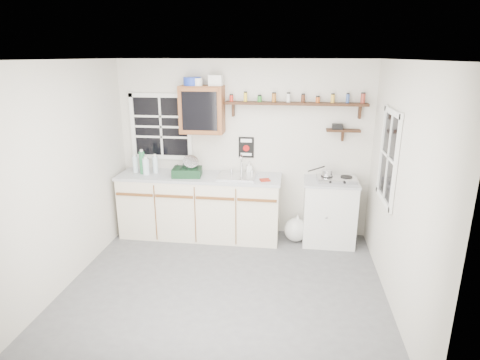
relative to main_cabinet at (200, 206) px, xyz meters
name	(u,v)px	position (x,y,z in m)	size (l,w,h in m)	color
room	(224,182)	(0.58, -1.30, 0.79)	(3.64, 3.24, 2.54)	#4F4F52
main_cabinet	(200,206)	(0.00, 0.00, 0.00)	(2.31, 0.63, 0.92)	beige
right_cabinet	(329,212)	(1.83, 0.03, -0.01)	(0.73, 0.57, 0.91)	silver
sink	(237,176)	(0.54, 0.01, 0.47)	(0.52, 0.44, 0.29)	silver
upper_cabinet	(202,110)	(0.03, 0.14, 1.36)	(0.60, 0.32, 0.65)	brown
upper_cabinet_clutter	(201,81)	(0.03, 0.14, 1.75)	(0.53, 0.24, 0.14)	#1932A7
spice_shelf	(296,103)	(1.32, 0.21, 1.47)	(1.91, 0.18, 0.35)	black
secondary_shelf	(341,130)	(1.94, 0.22, 1.12)	(0.45, 0.16, 0.24)	black
warning_sign	(246,147)	(0.63, 0.29, 0.82)	(0.22, 0.02, 0.30)	black
window_back	(161,127)	(-0.62, 0.29, 1.09)	(0.93, 0.03, 0.98)	black
window_right	(389,157)	(2.37, -0.75, 0.99)	(0.03, 0.78, 1.08)	black
water_bottles	(144,164)	(-0.80, 0.00, 0.60)	(0.37, 0.18, 0.35)	silver
dish_rack	(188,170)	(-0.14, -0.05, 0.55)	(0.43, 0.34, 0.30)	black
soap_bottle	(249,167)	(0.68, 0.22, 0.54)	(0.08, 0.08, 0.17)	beige
rag	(265,180)	(0.94, -0.12, 0.47)	(0.13, 0.11, 0.02)	maroon
hotplate	(336,179)	(1.90, 0.01, 0.48)	(0.54, 0.31, 0.08)	silver
saucepan	(326,173)	(1.76, 0.01, 0.56)	(0.33, 0.24, 0.15)	silver
trash_bag	(296,229)	(1.39, -0.02, -0.28)	(0.37, 0.34, 0.42)	silver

